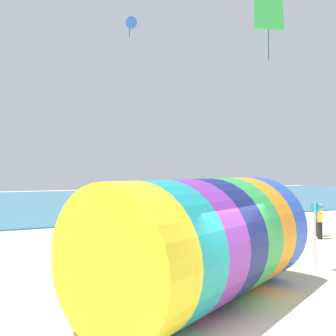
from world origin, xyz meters
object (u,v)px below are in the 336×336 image
at_px(giant_inflatable_tube, 203,241).
at_px(bystander_mid_beach, 318,220).
at_px(beach_flag, 319,210).
at_px(kite_blue_delta, 129,22).
at_px(bystander_near_water, 320,221).
at_px(bystander_far_left, 295,216).
at_px(kite_green_diamond, 268,9).
at_px(kite_handler, 255,239).

height_order(giant_inflatable_tube, bystander_mid_beach, giant_inflatable_tube).
height_order(bystander_mid_beach, beach_flag, beach_flag).
bearing_deg(giant_inflatable_tube, kite_blue_delta, 83.42).
relative_size(bystander_near_water, bystander_far_left, 0.95).
bearing_deg(giant_inflatable_tube, bystander_far_left, 35.39).
xyz_separation_m(kite_blue_delta, bystander_far_left, (8.87, -1.24, -9.28)).
bearing_deg(beach_flag, bystander_far_left, 51.53).
distance_m(giant_inflatable_tube, bystander_far_left, 12.06).
distance_m(giant_inflatable_tube, kite_blue_delta, 11.97).
xyz_separation_m(kite_green_diamond, bystander_far_left, (6.84, 5.96, -7.41)).
distance_m(kite_blue_delta, beach_flag, 11.72).
xyz_separation_m(bystander_mid_beach, bystander_far_left, (-0.36, 1.25, 0.11)).
bearing_deg(bystander_near_water, bystander_far_left, 84.49).
height_order(bystander_near_water, bystander_mid_beach, bystander_near_water).
bearing_deg(beach_flag, kite_green_diamond, 176.07).
height_order(kite_handler, kite_blue_delta, kite_blue_delta).
xyz_separation_m(bystander_near_water, bystander_far_left, (0.18, 1.82, 0.06)).
height_order(kite_handler, kite_green_diamond, kite_green_diamond).
height_order(kite_blue_delta, bystander_near_water, kite_blue_delta).
bearing_deg(bystander_far_left, bystander_near_water, -95.51).
bearing_deg(bystander_near_water, bystander_mid_beach, 47.21).
height_order(bystander_near_water, bystander_far_left, bystander_far_left).
bearing_deg(kite_handler, kite_blue_delta, 117.66).
distance_m(bystander_near_water, beach_flag, 6.43).
bearing_deg(beach_flag, giant_inflatable_tube, -170.02).
xyz_separation_m(giant_inflatable_tube, kite_handler, (3.82, 2.73, -0.68)).
distance_m(kite_blue_delta, bystander_near_water, 13.12).
height_order(kite_handler, bystander_near_water, bystander_near_water).
xyz_separation_m(kite_handler, bystander_near_water, (5.82, 2.42, 0.01)).
bearing_deg(bystander_mid_beach, giant_inflatable_tube, -150.63).
xyz_separation_m(kite_blue_delta, bystander_near_water, (8.69, -3.06, -9.34)).
relative_size(giant_inflatable_tube, kite_handler, 4.29).
xyz_separation_m(kite_handler, beach_flag, (1.15, -1.85, 1.14)).
bearing_deg(bystander_far_left, kite_blue_delta, 172.06).
bearing_deg(kite_handler, bystander_far_left, 35.28).
height_order(kite_blue_delta, bystander_mid_beach, kite_blue_delta).
bearing_deg(kite_handler, giant_inflatable_tube, -144.45).
height_order(kite_green_diamond, bystander_far_left, kite_green_diamond).
bearing_deg(bystander_far_left, bystander_mid_beach, -73.96).
bearing_deg(beach_flag, kite_blue_delta, 118.75).
bearing_deg(beach_flag, bystander_mid_beach, 43.00).
bearing_deg(kite_green_diamond, kite_blue_delta, 105.74).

